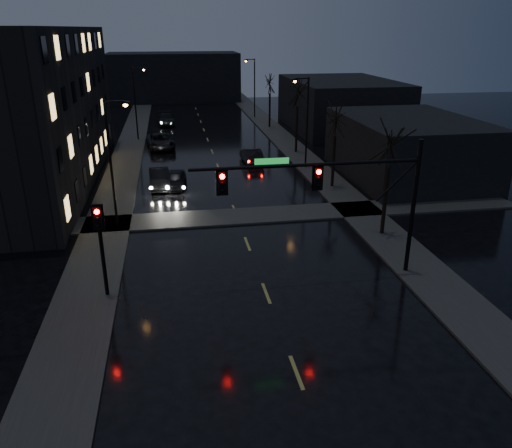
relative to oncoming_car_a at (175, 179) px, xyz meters
name	(u,v)px	position (x,y,z in m)	size (l,w,h in m)	color
ground	(311,410)	(3.97, -26.00, -0.67)	(160.00, 160.00, 0.00)	black
sidewalk_left	(126,162)	(-4.53, 9.00, -0.61)	(3.00, 140.00, 0.12)	#2D2D2B
sidewalk_right	(299,154)	(12.47, 9.00, -0.61)	(3.00, 140.00, 0.12)	#2D2D2B
sidewalk_cross	(237,216)	(3.97, -7.50, -0.61)	(40.00, 3.00, 0.12)	#2D2D2B
apartment_block	(10,108)	(-12.53, 4.00, 5.33)	(12.00, 30.00, 12.00)	black
commercial_right_near	(407,148)	(19.47, 0.00, 1.83)	(10.00, 14.00, 5.00)	black
commercial_right_far	(340,104)	(20.97, 22.00, 2.33)	(12.00, 18.00, 6.00)	black
far_block	(174,77)	(0.97, 52.00, 3.33)	(22.00, 10.00, 8.00)	black
signal_mast	(342,186)	(7.82, -17.00, 4.19)	(11.11, 0.41, 7.00)	black
signal_pole_left	(101,238)	(-3.53, -17.01, 2.34)	(0.35, 0.41, 4.53)	black
tree_near	(392,134)	(12.37, -12.00, 5.54)	(3.52, 3.52, 8.08)	black
tree_mid_a	(336,114)	(12.37, -2.00, 5.15)	(3.30, 3.30, 7.58)	black
tree_mid_b	(298,86)	(12.37, 10.00, 5.93)	(3.74, 3.74, 8.59)	black
tree_far	(270,79)	(12.37, 24.00, 5.39)	(3.43, 3.43, 7.88)	black
streetlight_l_near	(113,154)	(-3.61, -8.00, 4.10)	(1.53, 0.28, 8.00)	black
streetlight_l_far	(137,97)	(-3.61, 19.00, 4.10)	(1.53, 0.28, 8.00)	black
streetlight_r_mid	(305,115)	(11.56, 4.00, 4.10)	(1.53, 0.28, 8.00)	black
streetlight_r_far	(253,83)	(11.56, 32.00, 4.10)	(1.53, 0.28, 8.00)	black
oncoming_car_a	(175,179)	(0.00, 0.00, 0.00)	(1.59, 3.96, 1.35)	black
oncoming_car_b	(159,178)	(-1.23, 0.31, 0.05)	(1.54, 4.42, 1.46)	black
oncoming_car_c	(161,141)	(-1.25, 14.40, 0.11)	(2.60, 5.63, 1.57)	black
oncoming_car_d	(166,119)	(-0.64, 28.45, 0.08)	(2.11, 5.20, 1.51)	black
lead_car	(251,156)	(7.25, 6.76, 0.02)	(1.48, 4.25, 1.40)	black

